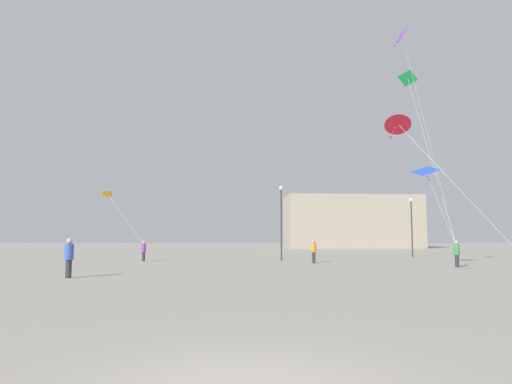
{
  "coord_description": "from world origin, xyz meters",
  "views": [
    {
      "loc": [
        0.13,
        -5.87,
        1.87
      ],
      "look_at": [
        0.0,
        20.9,
        4.47
      ],
      "focal_mm": 32.8,
      "sensor_mm": 36.0,
      "label": 1
    }
  ],
  "objects_px": {
    "kite_crimson_diamond": "(400,124)",
    "lamppost_east": "(414,218)",
    "kite_amber_diamond": "(110,194)",
    "kite_violet_diamond": "(405,36)",
    "person_in_purple": "(146,250)",
    "person_in_green": "(459,253)",
    "building_left_hall": "(354,222)",
    "person_in_orange": "(316,250)",
    "person_in_blue": "(72,256)",
    "lamppost_west": "(283,211)",
    "kite_cobalt_delta": "(428,171)",
    "kite_emerald_delta": "(411,81)"
  },
  "relations": [
    {
      "from": "kite_violet_diamond",
      "to": "kite_emerald_delta",
      "type": "bearing_deg",
      "value": 70.37
    },
    {
      "from": "building_left_hall",
      "to": "lamppost_east",
      "type": "xyz_separation_m",
      "value": [
        -2.22,
        -38.57,
        -0.89
      ]
    },
    {
      "from": "person_in_green",
      "to": "kite_violet_diamond",
      "type": "bearing_deg",
      "value": 60.66
    },
    {
      "from": "building_left_hall",
      "to": "kite_violet_diamond",
      "type": "bearing_deg",
      "value": -98.42
    },
    {
      "from": "person_in_purple",
      "to": "building_left_hall",
      "type": "distance_m",
      "value": 52.36
    },
    {
      "from": "person_in_orange",
      "to": "lamppost_west",
      "type": "height_order",
      "value": "lamppost_west"
    },
    {
      "from": "kite_amber_diamond",
      "to": "lamppost_west",
      "type": "xyz_separation_m",
      "value": [
        15.59,
        -3.99,
        -1.79
      ]
    },
    {
      "from": "kite_violet_diamond",
      "to": "kite_amber_diamond",
      "type": "distance_m",
      "value": 28.36
    },
    {
      "from": "person_in_green",
      "to": "lamppost_east",
      "type": "height_order",
      "value": "lamppost_east"
    },
    {
      "from": "person_in_orange",
      "to": "building_left_hall",
      "type": "xyz_separation_m",
      "value": [
        12.66,
        48.2,
        3.62
      ]
    },
    {
      "from": "kite_amber_diamond",
      "to": "kite_violet_diamond",
      "type": "bearing_deg",
      "value": -36.07
    },
    {
      "from": "person_in_green",
      "to": "lamppost_west",
      "type": "height_order",
      "value": "lamppost_west"
    },
    {
      "from": "kite_emerald_delta",
      "to": "kite_cobalt_delta",
      "type": "bearing_deg",
      "value": -102.45
    },
    {
      "from": "person_in_orange",
      "to": "person_in_blue",
      "type": "xyz_separation_m",
      "value": [
        -12.89,
        -12.53,
        0.06
      ]
    },
    {
      "from": "person_in_purple",
      "to": "kite_amber_diamond",
      "type": "relative_size",
      "value": 0.28
    },
    {
      "from": "building_left_hall",
      "to": "person_in_orange",
      "type": "bearing_deg",
      "value": -104.72
    },
    {
      "from": "person_in_blue",
      "to": "kite_violet_diamond",
      "type": "relative_size",
      "value": 0.14
    },
    {
      "from": "kite_violet_diamond",
      "to": "lamppost_west",
      "type": "bearing_deg",
      "value": 118.15
    },
    {
      "from": "person_in_orange",
      "to": "building_left_hall",
      "type": "distance_m",
      "value": 49.97
    },
    {
      "from": "building_left_hall",
      "to": "lamppost_west",
      "type": "relative_size",
      "value": 3.87
    },
    {
      "from": "person_in_blue",
      "to": "lamppost_west",
      "type": "relative_size",
      "value": 0.3
    },
    {
      "from": "kite_violet_diamond",
      "to": "building_left_hall",
      "type": "xyz_separation_m",
      "value": [
        8.34,
        56.36,
        -8.96
      ]
    },
    {
      "from": "kite_crimson_diamond",
      "to": "building_left_hall",
      "type": "distance_m",
      "value": 63.91
    },
    {
      "from": "lamppost_east",
      "to": "person_in_blue",
      "type": "bearing_deg",
      "value": -136.48
    },
    {
      "from": "kite_cobalt_delta",
      "to": "kite_crimson_diamond",
      "type": "height_order",
      "value": "kite_crimson_diamond"
    },
    {
      "from": "kite_crimson_diamond",
      "to": "lamppost_east",
      "type": "bearing_deg",
      "value": 70.64
    },
    {
      "from": "person_in_purple",
      "to": "building_left_hall",
      "type": "relative_size",
      "value": 0.07
    },
    {
      "from": "kite_crimson_diamond",
      "to": "kite_cobalt_delta",
      "type": "bearing_deg",
      "value": 64.92
    },
    {
      "from": "kite_amber_diamond",
      "to": "lamppost_east",
      "type": "xyz_separation_m",
      "value": [
        28.17,
        1.74,
        -2.09
      ]
    },
    {
      "from": "person_in_orange",
      "to": "person_in_purple",
      "type": "relative_size",
      "value": 1.08
    },
    {
      "from": "kite_crimson_diamond",
      "to": "building_left_hall",
      "type": "xyz_separation_m",
      "value": [
        10.78,
        62.96,
        -2.12
      ]
    },
    {
      "from": "kite_amber_diamond",
      "to": "lamppost_west",
      "type": "bearing_deg",
      "value": -14.37
    },
    {
      "from": "kite_amber_diamond",
      "to": "building_left_hall",
      "type": "distance_m",
      "value": 50.49
    },
    {
      "from": "person_in_blue",
      "to": "lamppost_east",
      "type": "relative_size",
      "value": 0.33
    },
    {
      "from": "kite_amber_diamond",
      "to": "building_left_hall",
      "type": "xyz_separation_m",
      "value": [
        30.39,
        40.31,
        -1.2
      ]
    },
    {
      "from": "kite_violet_diamond",
      "to": "person_in_purple",
      "type": "bearing_deg",
      "value": 147.88
    },
    {
      "from": "person_in_purple",
      "to": "kite_cobalt_delta",
      "type": "relative_size",
      "value": 0.3
    },
    {
      "from": "lamppost_east",
      "to": "lamppost_west",
      "type": "height_order",
      "value": "lamppost_west"
    },
    {
      "from": "person_in_orange",
      "to": "kite_crimson_diamond",
      "type": "bearing_deg",
      "value": -47.12
    },
    {
      "from": "person_in_purple",
      "to": "kite_emerald_delta",
      "type": "bearing_deg",
      "value": -57.93
    },
    {
      "from": "person_in_green",
      "to": "lamppost_west",
      "type": "xyz_separation_m",
      "value": [
        -10.62,
        8.55,
        3.07
      ]
    },
    {
      "from": "person_in_purple",
      "to": "person_in_green",
      "type": "xyz_separation_m",
      "value": [
        21.57,
        -7.41,
        0.04
      ]
    },
    {
      "from": "person_in_green",
      "to": "kite_cobalt_delta",
      "type": "bearing_deg",
      "value": -6.59
    },
    {
      "from": "kite_amber_diamond",
      "to": "lamppost_east",
      "type": "height_order",
      "value": "kite_amber_diamond"
    },
    {
      "from": "kite_crimson_diamond",
      "to": "lamppost_east",
      "type": "xyz_separation_m",
      "value": [
        8.57,
        24.39,
        -3.01
      ]
    },
    {
      "from": "building_left_hall",
      "to": "lamppost_east",
      "type": "bearing_deg",
      "value": -93.29
    },
    {
      "from": "kite_violet_diamond",
      "to": "lamppost_east",
      "type": "height_order",
      "value": "kite_violet_diamond"
    },
    {
      "from": "lamppost_east",
      "to": "person_in_green",
      "type": "bearing_deg",
      "value": -97.85
    },
    {
      "from": "person_in_purple",
      "to": "lamppost_east",
      "type": "height_order",
      "value": "lamppost_east"
    },
    {
      "from": "kite_emerald_delta",
      "to": "lamppost_east",
      "type": "relative_size",
      "value": 2.63
    }
  ]
}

